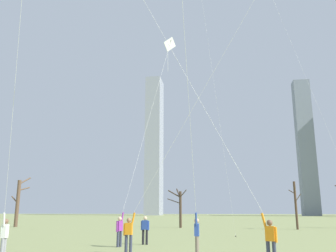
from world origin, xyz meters
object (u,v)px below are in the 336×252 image
at_px(kite_flyer_midfield_center_white, 131,186).
at_px(bare_tree_center, 18,201).
at_px(kite_flyer_midfield_left_pink, 231,166).
at_px(kite_flyer_far_back_purple, 194,189).
at_px(kite_flyer_midfield_right_green, 171,155).
at_px(distant_kite_low_near_trees_red, 274,3).
at_px(distant_kite_drifting_left_blue, 204,16).
at_px(kite_flyer_foreground_right_teal, 11,154).
at_px(bare_tree_far_right_edge, 180,205).
at_px(bare_tree_right_of_center, 296,204).
at_px(bystander_watching_nearby, 145,229).

bearing_deg(kite_flyer_midfield_center_white, bare_tree_center, 133.13).
bearing_deg(kite_flyer_midfield_left_pink, kite_flyer_far_back_purple, 145.25).
height_order(kite_flyer_midfield_right_green, bare_tree_center, kite_flyer_midfield_right_green).
distance_m(distant_kite_low_near_trees_red, distant_kite_drifting_left_blue, 6.33).
bearing_deg(distant_kite_drifting_left_blue, bare_tree_center, 149.29).
bearing_deg(kite_flyer_foreground_right_teal, kite_flyer_far_back_purple, 18.57).
relative_size(kite_flyer_midfield_right_green, distant_kite_drifting_left_blue, 0.90).
bearing_deg(bare_tree_center, kite_flyer_midfield_center_white, -46.87).
bearing_deg(kite_flyer_foreground_right_teal, bare_tree_far_right_edge, 84.03).
distance_m(bare_tree_far_right_edge, bare_tree_right_of_center, 13.00).
distance_m(kite_flyer_foreground_right_teal, kite_flyer_midfield_left_pink, 8.86).
height_order(distant_kite_drifting_left_blue, bare_tree_center, distant_kite_drifting_left_blue).
bearing_deg(distant_kite_drifting_left_blue, kite_flyer_midfield_left_pink, -83.78).
bearing_deg(distant_kite_low_near_trees_red, kite_flyer_foreground_right_teal, -129.87).
bearing_deg(bystander_watching_nearby, kite_flyer_midfield_center_white, -136.61).
relative_size(kite_flyer_midfield_center_white, bare_tree_right_of_center, 2.98).
relative_size(kite_flyer_foreground_right_teal, distant_kite_low_near_trees_red, 0.71).
relative_size(distant_kite_low_near_trees_red, bare_tree_right_of_center, 4.47).
bearing_deg(bystander_watching_nearby, distant_kite_low_near_trees_red, 37.55).
distance_m(kite_flyer_midfield_center_white, bare_tree_right_of_center, 23.93).
relative_size(kite_flyer_midfield_center_white, bare_tree_far_right_edge, 3.26).
bearing_deg(distant_kite_drifting_left_blue, kite_flyer_midfield_right_green, -96.28).
distance_m(kite_flyer_midfield_center_white, kite_flyer_foreground_right_teal, 8.46).
height_order(kite_flyer_midfield_left_pink, distant_kite_drifting_left_blue, distant_kite_drifting_left_blue).
distance_m(bystander_watching_nearby, bare_tree_right_of_center, 23.02).
distance_m(kite_flyer_foreground_right_teal, bare_tree_center, 33.84).
height_order(bystander_watching_nearby, distant_kite_low_near_trees_red, distant_kite_low_near_trees_red).
relative_size(kite_flyer_midfield_right_green, distant_kite_low_near_trees_red, 0.88).
distance_m(kite_flyer_midfield_right_green, bystander_watching_nearby, 6.63).
height_order(kite_flyer_far_back_purple, distant_kite_drifting_left_blue, distant_kite_drifting_left_blue).
height_order(kite_flyer_midfield_left_pink, kite_flyer_midfield_right_green, kite_flyer_midfield_left_pink).
distance_m(distant_kite_drifting_left_blue, bare_tree_far_right_edge, 22.20).
xyz_separation_m(kite_flyer_midfield_center_white, distant_kite_drifting_left_blue, (4.29, 6.92, 14.75)).
relative_size(kite_flyer_midfield_center_white, bare_tree_center, 2.44).
distance_m(kite_flyer_midfield_center_white, bystander_watching_nearby, 2.68).
bearing_deg(bare_tree_right_of_center, kite_flyer_foreground_right_teal, -119.73).
xyz_separation_m(kite_flyer_foreground_right_teal, bare_tree_far_right_edge, (3.14, 30.08, -1.61)).
relative_size(kite_flyer_midfield_right_green, bare_tree_far_right_edge, 4.30).
height_order(kite_flyer_midfield_center_white, kite_flyer_midfield_left_pink, kite_flyer_midfield_left_pink).
bearing_deg(kite_flyer_far_back_purple, kite_flyer_midfield_center_white, 127.39).
relative_size(kite_flyer_foreground_right_teal, bare_tree_far_right_edge, 3.48).
xyz_separation_m(kite_flyer_far_back_purple, bare_tree_center, (-24.18, 26.82, 0.20)).
xyz_separation_m(kite_flyer_foreground_right_teal, distant_kite_low_near_trees_red, (13.33, 15.96, 15.35)).
bearing_deg(kite_flyer_midfield_left_pink, kite_flyer_midfield_center_white, 131.26).
distance_m(kite_flyer_foreground_right_teal, bare_tree_far_right_edge, 30.29).
distance_m(kite_flyer_far_back_purple, bare_tree_right_of_center, 27.03).
bearing_deg(distant_kite_low_near_trees_red, distant_kite_drifting_left_blue, -169.16).
bearing_deg(distant_kite_low_near_trees_red, kite_flyer_midfield_left_pink, -107.39).
height_order(kite_flyer_midfield_left_pink, bare_tree_center, kite_flyer_midfield_left_pink).
bearing_deg(distant_kite_low_near_trees_red, kite_flyer_midfield_center_white, -142.01).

